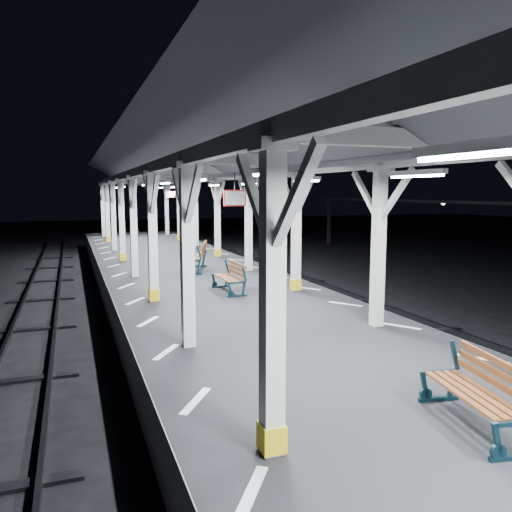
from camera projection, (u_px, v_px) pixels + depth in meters
ground at (254, 354)px, 11.77m from camera, size 120.00×120.00×0.00m
platform at (254, 333)px, 11.71m from camera, size 6.00×50.00×1.00m
hazard_stripes_left at (148, 322)px, 10.80m from camera, size 1.00×48.00×0.01m
hazard_stripes_right at (346, 304)px, 12.49m from camera, size 1.00×48.00×0.01m
track_left at (21, 378)px, 10.03m from camera, size 2.20×60.00×0.16m
track_right at (427, 330)px, 13.49m from camera, size 2.20×60.00×0.16m
canopy at (254, 158)px, 11.17m from camera, size 5.40×49.00×4.65m
bench_near at (480, 390)px, 5.92m from camera, size 0.86×1.64×0.85m
bench_mid at (231, 277)px, 13.97m from camera, size 0.60×1.53×0.82m
bench_far at (198, 256)px, 17.74m from camera, size 1.29×2.01×1.02m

